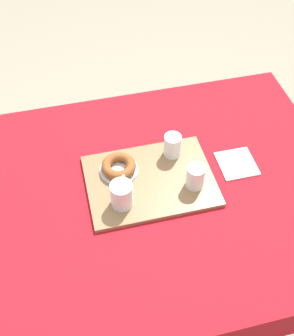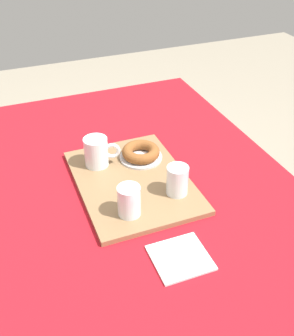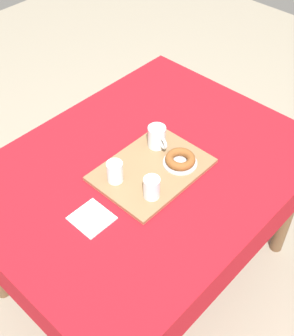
{
  "view_description": "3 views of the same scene",
  "coord_description": "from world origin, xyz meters",
  "px_view_note": "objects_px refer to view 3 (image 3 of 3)",
  "views": [
    {
      "loc": [
        -0.22,
        -0.84,
        1.88
      ],
      "look_at": [
        -0.01,
        0.06,
        0.79
      ],
      "focal_mm": 45.57,
      "sensor_mm": 36.0,
      "label": 1
    },
    {
      "loc": [
        0.91,
        -0.28,
        1.48
      ],
      "look_at": [
        0.03,
        0.07,
        0.8
      ],
      "focal_mm": 43.76,
      "sensor_mm": 36.0,
      "label": 2
    },
    {
      "loc": [
        0.91,
        0.86,
        1.98
      ],
      "look_at": [
        0.03,
        0.04,
        0.78
      ],
      "focal_mm": 47.98,
      "sensor_mm": 36.0,
      "label": 3
    }
  ],
  "objects_px": {
    "water_glass_near": "(115,173)",
    "water_glass_far": "(152,189)",
    "donut_plate_left": "(180,163)",
    "tea_mug_left": "(157,137)",
    "dining_table": "(145,183)",
    "paper_napkin": "(92,218)",
    "sugar_donut_left": "(180,159)",
    "serving_tray": "(152,169)"
  },
  "relations": [
    {
      "from": "tea_mug_left",
      "to": "water_glass_near",
      "type": "xyz_separation_m",
      "value": [
        0.25,
        0.02,
        -0.0
      ]
    },
    {
      "from": "paper_napkin",
      "to": "water_glass_far",
      "type": "bearing_deg",
      "value": 157.31
    },
    {
      "from": "tea_mug_left",
      "to": "sugar_donut_left",
      "type": "bearing_deg",
      "value": 83.34
    },
    {
      "from": "donut_plate_left",
      "to": "paper_napkin",
      "type": "distance_m",
      "value": 0.42
    },
    {
      "from": "water_glass_near",
      "to": "donut_plate_left",
      "type": "xyz_separation_m",
      "value": [
        -0.23,
        0.12,
        -0.04
      ]
    },
    {
      "from": "donut_plate_left",
      "to": "serving_tray",
      "type": "bearing_deg",
      "value": -34.59
    },
    {
      "from": "water_glass_near",
      "to": "paper_napkin",
      "type": "bearing_deg",
      "value": 19.6
    },
    {
      "from": "water_glass_far",
      "to": "tea_mug_left",
      "type": "bearing_deg",
      "value": -141.83
    },
    {
      "from": "water_glass_near",
      "to": "paper_napkin",
      "type": "relative_size",
      "value": 0.65
    },
    {
      "from": "dining_table",
      "to": "sugar_donut_left",
      "type": "distance_m",
      "value": 0.19
    },
    {
      "from": "sugar_donut_left",
      "to": "water_glass_near",
      "type": "bearing_deg",
      "value": -27.41
    },
    {
      "from": "water_glass_near",
      "to": "dining_table",
      "type": "bearing_deg",
      "value": 171.39
    },
    {
      "from": "serving_tray",
      "to": "water_glass_near",
      "type": "relative_size",
      "value": 5.01
    },
    {
      "from": "donut_plate_left",
      "to": "sugar_donut_left",
      "type": "xyz_separation_m",
      "value": [
        0.0,
        0.0,
        0.02
      ]
    },
    {
      "from": "water_glass_near",
      "to": "sugar_donut_left",
      "type": "height_order",
      "value": "water_glass_near"
    },
    {
      "from": "tea_mug_left",
      "to": "water_glass_far",
      "type": "relative_size",
      "value": 1.27
    },
    {
      "from": "paper_napkin",
      "to": "water_glass_near",
      "type": "bearing_deg",
      "value": -160.4
    },
    {
      "from": "donut_plate_left",
      "to": "dining_table",
      "type": "bearing_deg",
      "value": -46.56
    },
    {
      "from": "serving_tray",
      "to": "water_glass_far",
      "type": "height_order",
      "value": "water_glass_far"
    },
    {
      "from": "serving_tray",
      "to": "tea_mug_left",
      "type": "xyz_separation_m",
      "value": [
        -0.11,
        -0.07,
        0.05
      ]
    },
    {
      "from": "dining_table",
      "to": "water_glass_far",
      "type": "height_order",
      "value": "water_glass_far"
    },
    {
      "from": "water_glass_far",
      "to": "donut_plate_left",
      "type": "height_order",
      "value": "water_glass_far"
    },
    {
      "from": "donut_plate_left",
      "to": "water_glass_near",
      "type": "bearing_deg",
      "value": -27.41
    },
    {
      "from": "water_glass_far",
      "to": "sugar_donut_left",
      "type": "xyz_separation_m",
      "value": [
        -0.2,
        -0.03,
        -0.01
      ]
    },
    {
      "from": "serving_tray",
      "to": "tea_mug_left",
      "type": "distance_m",
      "value": 0.14
    },
    {
      "from": "tea_mug_left",
      "to": "water_glass_near",
      "type": "bearing_deg",
      "value": 3.56
    },
    {
      "from": "water_glass_near",
      "to": "sugar_donut_left",
      "type": "xyz_separation_m",
      "value": [
        -0.23,
        0.12,
        -0.02
      ]
    },
    {
      "from": "dining_table",
      "to": "water_glass_near",
      "type": "relative_size",
      "value": 15.39
    },
    {
      "from": "water_glass_far",
      "to": "serving_tray",
      "type": "bearing_deg",
      "value": -138.54
    },
    {
      "from": "tea_mug_left",
      "to": "water_glass_far",
      "type": "xyz_separation_m",
      "value": [
        0.22,
        0.17,
        -0.01
      ]
    },
    {
      "from": "paper_napkin",
      "to": "sugar_donut_left",
      "type": "bearing_deg",
      "value": 172.13
    },
    {
      "from": "dining_table",
      "to": "water_glass_near",
      "type": "height_order",
      "value": "water_glass_near"
    },
    {
      "from": "water_glass_near",
      "to": "water_glass_far",
      "type": "distance_m",
      "value": 0.16
    },
    {
      "from": "water_glass_far",
      "to": "water_glass_near",
      "type": "bearing_deg",
      "value": -77.37
    },
    {
      "from": "serving_tray",
      "to": "donut_plate_left",
      "type": "bearing_deg",
      "value": 145.41
    },
    {
      "from": "tea_mug_left",
      "to": "donut_plate_left",
      "type": "height_order",
      "value": "tea_mug_left"
    },
    {
      "from": "water_glass_near",
      "to": "donut_plate_left",
      "type": "bearing_deg",
      "value": 152.59
    },
    {
      "from": "sugar_donut_left",
      "to": "dining_table",
      "type": "bearing_deg",
      "value": -46.56
    },
    {
      "from": "serving_tray",
      "to": "donut_plate_left",
      "type": "distance_m",
      "value": 0.11
    },
    {
      "from": "water_glass_far",
      "to": "sugar_donut_left",
      "type": "height_order",
      "value": "water_glass_far"
    },
    {
      "from": "serving_tray",
      "to": "water_glass_near",
      "type": "height_order",
      "value": "water_glass_near"
    },
    {
      "from": "dining_table",
      "to": "paper_napkin",
      "type": "distance_m",
      "value": 0.34
    }
  ]
}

